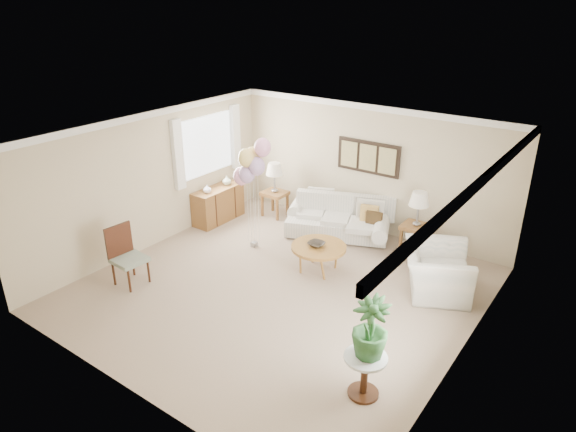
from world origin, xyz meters
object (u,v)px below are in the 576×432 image
object	(u,v)px
balloon_cluster	(251,164)
sofa	(339,220)
accent_chair	(126,254)
coffee_table	(319,248)
armchair	(437,271)

from	to	relation	value
balloon_cluster	sofa	bearing A→B (deg)	53.72
accent_chair	balloon_cluster	world-z (taller)	balloon_cluster
coffee_table	sofa	bearing A→B (deg)	107.12
coffee_table	accent_chair	distance (m)	3.27
armchair	balloon_cluster	world-z (taller)	balloon_cluster
coffee_table	accent_chair	xyz separation A→B (m)	(-2.41, -2.21, 0.08)
accent_chair	balloon_cluster	distance (m)	2.69
accent_chair	armchair	bearing A→B (deg)	32.48
sofa	armchair	xyz separation A→B (m)	(2.39, -0.93, 0.06)
armchair	balloon_cluster	distance (m)	3.73
armchair	balloon_cluster	bearing A→B (deg)	72.76
armchair	balloon_cluster	size ratio (longest dim) A/B	0.54
armchair	coffee_table	bearing A→B (deg)	80.26
coffee_table	armchair	xyz separation A→B (m)	(1.93, 0.55, -0.07)
sofa	armchair	size ratio (longest dim) A/B	2.12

